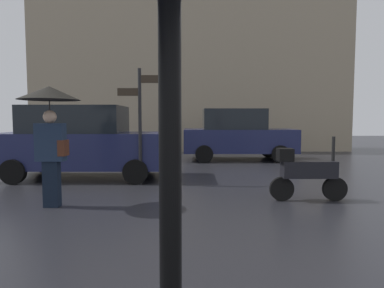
% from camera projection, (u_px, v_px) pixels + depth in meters
% --- Properties ---
extents(pedestrian_with_umbrella, '(1.06, 1.06, 2.14)m').
position_uv_depth(pedestrian_with_umbrella, '(50.00, 113.00, 5.75)').
color(pedestrian_with_umbrella, black).
rests_on(pedestrian_with_umbrella, ground).
extents(parked_scooter, '(1.48, 0.32, 1.23)m').
position_uv_depth(parked_scooter, '(306.00, 172.00, 6.27)').
color(parked_scooter, black).
rests_on(parked_scooter, ground).
extents(parked_car_left, '(4.54, 1.91, 1.91)m').
position_uv_depth(parked_car_left, '(83.00, 142.00, 8.72)').
color(parked_car_left, '#1E234C').
rests_on(parked_car_left, ground).
extents(parked_car_right, '(4.22, 2.05, 1.96)m').
position_uv_depth(parked_car_right, '(237.00, 134.00, 12.69)').
color(parked_car_right, '#1E234C').
rests_on(parked_car_right, ground).
extents(street_signpost, '(1.08, 0.08, 2.75)m').
position_uv_depth(street_signpost, '(140.00, 114.00, 7.76)').
color(street_signpost, black).
rests_on(street_signpost, ground).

